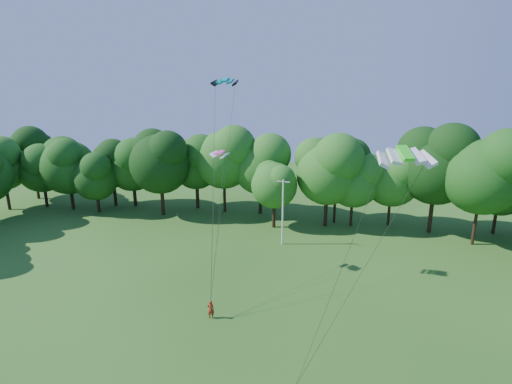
# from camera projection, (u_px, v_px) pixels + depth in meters

# --- Properties ---
(utility_pole) EXTENTS (1.64, 0.30, 8.23)m
(utility_pole) POSITION_uv_depth(u_px,v_px,m) (283.00, 212.00, 48.54)
(utility_pole) COLOR silver
(utility_pole) RESTS_ON ground
(kite_flyer_left) EXTENTS (0.64, 0.45, 1.66)m
(kite_flyer_left) POSITION_uv_depth(u_px,v_px,m) (211.00, 309.00, 33.91)
(kite_flyer_left) COLOR maroon
(kite_flyer_left) RESTS_ON ground
(kite_teal) EXTENTS (2.48, 1.18, 0.46)m
(kite_teal) POSITION_uv_depth(u_px,v_px,m) (225.00, 80.00, 36.93)
(kite_teal) COLOR #04858B
(kite_teal) RESTS_ON ground
(kite_green) EXTENTS (3.22, 2.16, 0.71)m
(kite_green) POSITION_uv_depth(u_px,v_px,m) (405.00, 153.00, 21.36)
(kite_green) COLOR #2EE221
(kite_green) RESTS_ON ground
(kite_pink) EXTENTS (2.21, 1.69, 0.39)m
(kite_pink) POSITION_uv_depth(u_px,v_px,m) (220.00, 153.00, 40.06)
(kite_pink) COLOR #D73B94
(kite_pink) RESTS_ON ground
(tree_back_west) EXTENTS (7.32, 7.32, 10.65)m
(tree_back_west) POSITION_uv_depth(u_px,v_px,m) (95.00, 170.00, 60.12)
(tree_back_west) COLOR #2D2212
(tree_back_west) RESTS_ON ground
(tree_back_center) EXTENTS (8.90, 8.90, 12.95)m
(tree_back_center) POSITION_uv_depth(u_px,v_px,m) (337.00, 167.00, 55.17)
(tree_back_center) COLOR black
(tree_back_center) RESTS_ON ground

